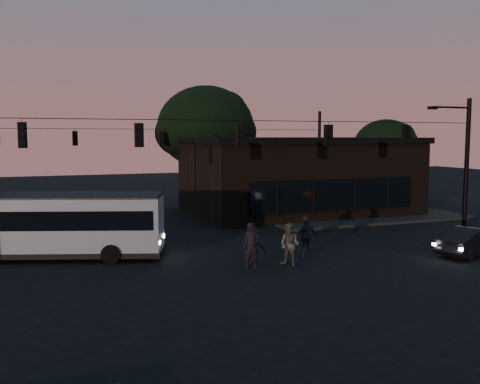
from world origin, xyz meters
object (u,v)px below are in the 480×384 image
object	(u,v)px
pedestrian_b	(290,245)
pedestrian_c	(306,236)
car	(473,241)
pedestrian_a	(252,246)
building	(297,175)
pedestrian_d	(253,246)
bus	(46,222)

from	to	relation	value
pedestrian_b	pedestrian_c	size ratio (longest dim) A/B	0.97
car	pedestrian_a	world-z (taller)	pedestrian_a
building	pedestrian_b	bearing A→B (deg)	-118.08
pedestrian_c	pedestrian_b	bearing A→B (deg)	32.37
pedestrian_a	pedestrian_d	xyz separation A→B (m)	(0.35, 0.63, -0.15)
car	pedestrian_b	xyz separation A→B (m)	(-8.86, 1.16, 0.26)
bus	car	world-z (taller)	bus
bus	pedestrian_d	world-z (taller)	bus
bus	pedestrian_b	distance (m)	10.97
car	pedestrian_c	distance (m)	7.79
bus	pedestrian_a	distance (m)	9.41
bus	pedestrian_b	size ratio (longest dim) A/B	5.79
building	bus	distance (m)	19.49
building	pedestrian_a	xyz separation A→B (m)	(-9.25, -13.98, -1.76)
pedestrian_a	pedestrian_d	bearing A→B (deg)	73.60
building	car	bearing A→B (deg)	-85.35
car	pedestrian_a	xyz separation A→B (m)	(-10.50, 1.44, 0.29)
pedestrian_b	pedestrian_a	bearing A→B (deg)	-134.85
pedestrian_c	pedestrian_a	bearing A→B (deg)	9.07
pedestrian_c	pedestrian_d	distance (m)	2.85
building	pedestrian_a	bearing A→B (deg)	-123.49
pedestrian_b	pedestrian_c	xyz separation A→B (m)	(1.51, 1.41, 0.03)
bus	pedestrian_a	world-z (taller)	bus
pedestrian_a	pedestrian_b	size ratio (longest dim) A/B	1.03
bus	pedestrian_a	size ratio (longest dim) A/B	5.60
bus	pedestrian_d	bearing A→B (deg)	-8.45
bus	pedestrian_c	bearing A→B (deg)	-0.02
building	bus	size ratio (longest dim) A/B	1.45
building	pedestrian_d	xyz separation A→B (m)	(-8.90, -13.35, -1.90)
building	pedestrian_b	distance (m)	16.26
pedestrian_d	pedestrian_a	bearing A→B (deg)	91.97
car	pedestrian_b	world-z (taller)	pedestrian_b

